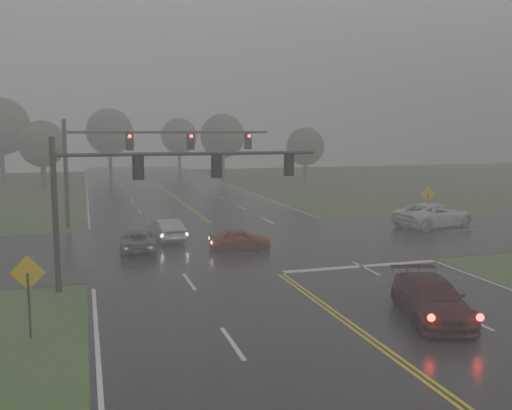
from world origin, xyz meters
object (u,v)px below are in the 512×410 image
object	(u,v)px
pickup_white	(434,227)
signal_gantry_far	(134,151)
sedan_maroon	(431,319)
sedan_silver	(167,241)
car_grey	(139,251)
sedan_red	(240,250)
signal_gantry_near	(142,182)

from	to	relation	value
pickup_white	signal_gantry_far	distance (m)	22.49
sedan_maroon	sedan_silver	size ratio (longest dim) A/B	1.21
sedan_maroon	car_grey	size ratio (longest dim) A/B	1.17
pickup_white	sedan_red	bearing A→B (deg)	90.57
sedan_red	pickup_white	distance (m)	15.95
sedan_maroon	sedan_silver	world-z (taller)	sedan_maroon
signal_gantry_far	pickup_white	bearing A→B (deg)	-18.94
sedan_red	sedan_maroon	bearing A→B (deg)	-158.67
sedan_silver	car_grey	xyz separation A→B (m)	(-1.98, -2.57, 0.00)
car_grey	sedan_silver	bearing A→B (deg)	-122.28
sedan_red	pickup_white	xyz separation A→B (m)	(15.54, 3.59, 0.00)
sedan_maroon	signal_gantry_far	world-z (taller)	signal_gantry_far
sedan_silver	signal_gantry_near	size ratio (longest dim) A/B	0.36
sedan_maroon	signal_gantry_near	xyz separation A→B (m)	(-9.71, 7.82, 4.70)
sedan_red	car_grey	world-z (taller)	sedan_red
sedan_maroon	sedan_red	distance (m)	14.41
sedan_red	signal_gantry_near	world-z (taller)	signal_gantry_near
sedan_silver	car_grey	size ratio (longest dim) A/B	0.97
sedan_red	car_grey	size ratio (longest dim) A/B	0.83
sedan_maroon	sedan_red	size ratio (longest dim) A/B	1.41
car_grey	pickup_white	world-z (taller)	pickup_white
sedan_maroon	signal_gantry_far	size ratio (longest dim) A/B	0.34
signal_gantry_far	sedan_red	bearing A→B (deg)	-64.50
sedan_red	car_grey	xyz separation A→B (m)	(-5.70, 1.48, 0.00)
sedan_maroon	signal_gantry_far	bearing A→B (deg)	124.90
pickup_white	signal_gantry_far	size ratio (longest dim) A/B	0.41
sedan_silver	signal_gantry_far	bearing A→B (deg)	-84.07
sedan_red	sedan_silver	world-z (taller)	sedan_silver
sedan_maroon	car_grey	xyz separation A→B (m)	(-9.26, 15.44, 0.00)
sedan_red	signal_gantry_near	size ratio (longest dim) A/B	0.30
sedan_red	pickup_white	size ratio (longest dim) A/B	0.58
car_grey	sedan_red	bearing A→B (deg)	170.93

